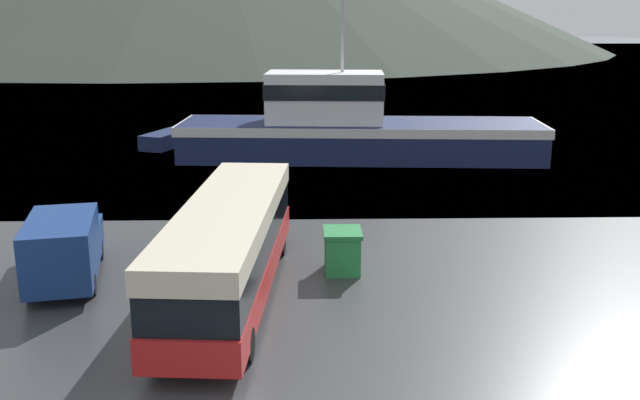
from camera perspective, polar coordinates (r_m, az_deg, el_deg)
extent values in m
plane|color=slate|center=(149.77, -2.32, 11.42)|extent=(240.00, 240.00, 0.00)
cube|color=red|center=(22.37, -7.18, -5.57)|extent=(3.44, 12.05, 0.91)
cube|color=black|center=(22.05, -7.26, -3.18)|extent=(3.37, 11.81, 1.05)
cube|color=beige|center=(21.81, -7.34, -1.06)|extent=(3.44, 12.05, 0.65)
cube|color=black|center=(27.76, -5.14, 0.23)|extent=(2.26, 0.23, 1.41)
cylinder|color=black|center=(26.58, -8.03, -3.33)|extent=(0.37, 0.92, 0.90)
cylinder|color=black|center=(26.26, -3.16, -3.43)|extent=(0.37, 0.92, 0.90)
cylinder|color=black|center=(19.06, -12.74, -11.07)|extent=(0.37, 0.92, 0.90)
cylinder|color=black|center=(18.60, -5.86, -11.43)|extent=(0.37, 0.92, 0.90)
cube|color=navy|center=(24.33, -19.96, -3.67)|extent=(2.81, 4.29, 1.93)
cube|color=navy|center=(27.14, -19.21, -2.70)|extent=(2.36, 2.07, 1.06)
cube|color=black|center=(26.11, -19.55, -1.41)|extent=(1.73, 0.41, 0.67)
cylinder|color=black|center=(27.20, -21.09, -4.00)|extent=(0.36, 0.73, 0.70)
cylinder|color=black|center=(26.98, -17.22, -3.81)|extent=(0.36, 0.73, 0.70)
cylinder|color=black|center=(23.94, -22.20, -6.64)|extent=(0.36, 0.73, 0.70)
cylinder|color=black|center=(23.69, -17.79, -6.46)|extent=(0.36, 0.73, 0.70)
cube|color=#19234C|center=(43.71, 3.24, 4.81)|extent=(21.97, 6.82, 2.22)
cube|color=white|center=(43.57, 3.25, 5.89)|extent=(22.19, 6.89, 0.56)
cube|color=white|center=(43.36, 0.39, 8.23)|extent=(7.17, 4.24, 2.99)
cube|color=black|center=(43.31, 0.39, 8.82)|extent=(7.31, 4.35, 0.90)
cylinder|color=#B2B2B7|center=(43.06, 1.83, 14.08)|extent=(0.20, 0.20, 5.86)
cube|color=green|center=(24.47, 1.80, -4.26)|extent=(1.18, 1.35, 1.33)
cube|color=#227D3C|center=(24.24, 1.81, -2.61)|extent=(1.30, 1.49, 0.15)
cube|color=#19234C|center=(49.02, -11.86, 4.88)|extent=(3.46, 5.50, 0.99)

